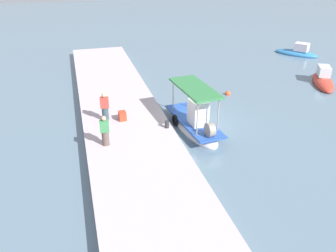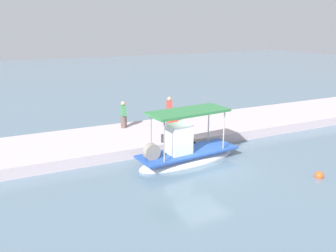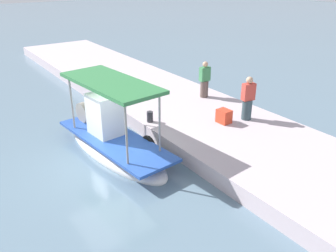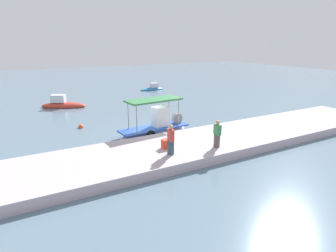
# 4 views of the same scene
# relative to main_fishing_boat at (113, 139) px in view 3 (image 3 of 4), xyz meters

# --- Properties ---
(ground_plane) EXTENTS (120.00, 120.00, 0.00)m
(ground_plane) POSITION_rel_main_fishing_boat_xyz_m (-0.55, 0.52, -0.47)
(ground_plane) COLOR slate
(dock_quay) EXTENTS (36.00, 4.96, 0.56)m
(dock_quay) POSITION_rel_main_fishing_boat_xyz_m (-0.55, -3.95, -0.19)
(dock_quay) COLOR #BFAEB5
(dock_quay) RESTS_ON ground_plane
(main_fishing_boat) EXTENTS (5.57, 2.18, 3.00)m
(main_fishing_boat) POSITION_rel_main_fishing_boat_xyz_m (0.00, 0.00, 0.00)
(main_fishing_boat) COLOR silver
(main_fishing_boat) RESTS_ON ground_plane
(fisherman_near_bollard) EXTENTS (0.40, 0.49, 1.65)m
(fisherman_near_bollard) POSITION_rel_main_fishing_boat_xyz_m (1.42, -5.38, 0.83)
(fisherman_near_bollard) COLOR brown
(fisherman_near_bollard) RESTS_ON dock_quay
(fisherman_by_crate) EXTENTS (0.45, 0.53, 1.72)m
(fisherman_by_crate) POSITION_rel_main_fishing_boat_xyz_m (-1.52, -5.05, 0.86)
(fisherman_by_crate) COLOR #32474F
(fisherman_by_crate) RESTS_ON dock_quay
(mooring_bollard) EXTENTS (0.24, 0.24, 0.42)m
(mooring_bollard) POSITION_rel_main_fishing_boat_xyz_m (0.41, -1.80, 0.30)
(mooring_bollard) COLOR #2D2D33
(mooring_bollard) RESTS_ON dock_quay
(cargo_crate) EXTENTS (0.53, 0.43, 0.52)m
(cargo_crate) POSITION_rel_main_fishing_boat_xyz_m (-1.28, -4.09, 0.35)
(cargo_crate) COLOR red
(cargo_crate) RESTS_ON dock_quay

